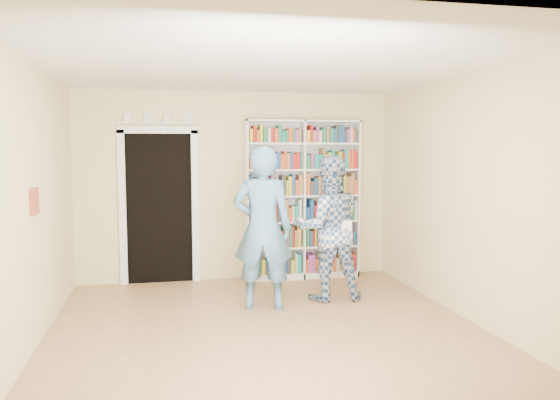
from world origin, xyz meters
name	(u,v)px	position (x,y,z in m)	size (l,w,h in m)	color
floor	(270,335)	(0.00, 0.00, 0.00)	(5.00, 5.00, 0.00)	#936B47
ceiling	(269,66)	(0.00, 0.00, 2.70)	(5.00, 5.00, 0.00)	white
wall_back	(237,186)	(0.00, 2.50, 1.35)	(4.50, 4.50, 0.00)	beige
wall_left	(28,209)	(-2.25, 0.00, 1.35)	(5.00, 5.00, 0.00)	beige
wall_right	(473,199)	(2.25, 0.00, 1.35)	(5.00, 5.00, 0.00)	beige
bookshelf	(302,199)	(0.94, 2.34, 1.16)	(1.67, 0.31, 2.30)	white
doorway	(159,200)	(-1.10, 2.48, 1.18)	(1.10, 0.08, 2.43)	black
wall_art	(35,201)	(-2.23, 0.20, 1.40)	(0.03, 0.25, 0.25)	brown
man_blue	(263,228)	(0.10, 0.94, 0.96)	(0.70, 0.46, 1.92)	#5185B5
man_plaid	(328,228)	(0.97, 1.16, 0.90)	(0.88, 0.68, 1.80)	#2B4C84
paper_sheet	(344,231)	(1.10, 0.92, 0.89)	(0.19, 0.01, 0.26)	white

